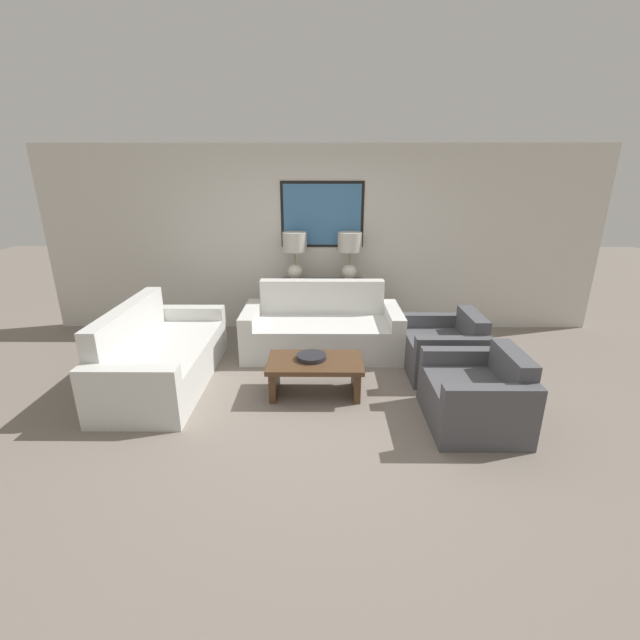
{
  "coord_description": "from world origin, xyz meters",
  "views": [
    {
      "loc": [
        0.01,
        -3.85,
        2.27
      ],
      "look_at": [
        -0.02,
        0.83,
        0.65
      ],
      "focal_mm": 24.0,
      "sensor_mm": 36.0,
      "label": 1
    }
  ],
  "objects_px": {
    "armchair_near_back_wall": "(444,350)",
    "table_lamp_right": "(350,250)",
    "console_table": "(322,307)",
    "coffee_table": "(315,370)",
    "armchair_near_camera": "(476,397)",
    "couch_by_back_wall": "(322,330)",
    "couch_by_side": "(161,357)",
    "decorative_bowl": "(311,357)",
    "table_lamp_left": "(295,250)"
  },
  "relations": [
    {
      "from": "armchair_near_back_wall",
      "to": "table_lamp_right",
      "type": "bearing_deg",
      "value": 128.82
    },
    {
      "from": "console_table",
      "to": "coffee_table",
      "type": "distance_m",
      "value": 1.89
    },
    {
      "from": "table_lamp_right",
      "to": "coffee_table",
      "type": "bearing_deg",
      "value": -103.6
    },
    {
      "from": "coffee_table",
      "to": "armchair_near_back_wall",
      "type": "xyz_separation_m",
      "value": [
        1.52,
        0.56,
        -0.01
      ]
    },
    {
      "from": "armchair_near_camera",
      "to": "couch_by_back_wall",
      "type": "bearing_deg",
      "value": 130.24
    },
    {
      "from": "couch_by_back_wall",
      "to": "couch_by_side",
      "type": "distance_m",
      "value": 2.01
    },
    {
      "from": "decorative_bowl",
      "to": "armchair_near_back_wall",
      "type": "distance_m",
      "value": 1.65
    },
    {
      "from": "coffee_table",
      "to": "armchair_near_back_wall",
      "type": "distance_m",
      "value": 1.62
    },
    {
      "from": "decorative_bowl",
      "to": "armchair_near_camera",
      "type": "relative_size",
      "value": 0.33
    },
    {
      "from": "console_table",
      "to": "coffee_table",
      "type": "height_order",
      "value": "console_table"
    },
    {
      "from": "coffee_table",
      "to": "armchair_near_back_wall",
      "type": "bearing_deg",
      "value": 20.07
    },
    {
      "from": "coffee_table",
      "to": "table_lamp_right",
      "type": "bearing_deg",
      "value": 76.4
    },
    {
      "from": "armchair_near_camera",
      "to": "console_table",
      "type": "bearing_deg",
      "value": 120.78
    },
    {
      "from": "table_lamp_right",
      "to": "decorative_bowl",
      "type": "relative_size",
      "value": 2.23
    },
    {
      "from": "couch_by_side",
      "to": "armchair_near_camera",
      "type": "distance_m",
      "value": 3.37
    },
    {
      "from": "table_lamp_left",
      "to": "table_lamp_right",
      "type": "xyz_separation_m",
      "value": [
        0.77,
        0.0,
        0.0
      ]
    },
    {
      "from": "table_lamp_right",
      "to": "console_table",
      "type": "bearing_deg",
      "value": 180.0
    },
    {
      "from": "console_table",
      "to": "table_lamp_left",
      "type": "bearing_deg",
      "value": 180.0
    },
    {
      "from": "table_lamp_left",
      "to": "couch_by_side",
      "type": "height_order",
      "value": "table_lamp_left"
    },
    {
      "from": "table_lamp_left",
      "to": "decorative_bowl",
      "type": "xyz_separation_m",
      "value": [
        0.28,
        -1.85,
        -0.82
      ]
    },
    {
      "from": "couch_by_back_wall",
      "to": "coffee_table",
      "type": "height_order",
      "value": "couch_by_back_wall"
    },
    {
      "from": "table_lamp_right",
      "to": "couch_by_side",
      "type": "bearing_deg",
      "value": -143.7
    },
    {
      "from": "couch_by_back_wall",
      "to": "decorative_bowl",
      "type": "relative_size",
      "value": 6.47
    },
    {
      "from": "decorative_bowl",
      "to": "armchair_near_back_wall",
      "type": "xyz_separation_m",
      "value": [
        1.56,
        0.52,
        -0.14
      ]
    },
    {
      "from": "couch_by_side",
      "to": "armchair_near_camera",
      "type": "bearing_deg",
      "value": -14.27
    },
    {
      "from": "armchair_near_back_wall",
      "to": "coffee_table",
      "type": "bearing_deg",
      "value": -159.93
    },
    {
      "from": "table_lamp_left",
      "to": "coffee_table",
      "type": "height_order",
      "value": "table_lamp_left"
    },
    {
      "from": "couch_by_back_wall",
      "to": "armchair_near_camera",
      "type": "bearing_deg",
      "value": -49.76
    },
    {
      "from": "armchair_near_camera",
      "to": "decorative_bowl",
      "type": "bearing_deg",
      "value": 159.17
    },
    {
      "from": "table_lamp_left",
      "to": "couch_by_back_wall",
      "type": "bearing_deg",
      "value": -61.9
    },
    {
      "from": "couch_by_back_wall",
      "to": "console_table",
      "type": "bearing_deg",
      "value": 90.0
    },
    {
      "from": "coffee_table",
      "to": "decorative_bowl",
      "type": "bearing_deg",
      "value": 135.67
    },
    {
      "from": "table_lamp_right",
      "to": "armchair_near_camera",
      "type": "distance_m",
      "value": 2.83
    },
    {
      "from": "table_lamp_right",
      "to": "couch_by_back_wall",
      "type": "distance_m",
      "value": 1.24
    },
    {
      "from": "console_table",
      "to": "coffee_table",
      "type": "bearing_deg",
      "value": -92.12
    },
    {
      "from": "console_table",
      "to": "decorative_bowl",
      "type": "xyz_separation_m",
      "value": [
        -0.11,
        -1.85,
        0.02
      ]
    },
    {
      "from": "table_lamp_left",
      "to": "coffee_table",
      "type": "relative_size",
      "value": 0.7
    },
    {
      "from": "table_lamp_right",
      "to": "couch_by_side",
      "type": "distance_m",
      "value": 2.88
    },
    {
      "from": "couch_by_side",
      "to": "armchair_near_camera",
      "type": "height_order",
      "value": "couch_by_side"
    },
    {
      "from": "couch_by_side",
      "to": "armchair_near_camera",
      "type": "xyz_separation_m",
      "value": [
        3.26,
        -0.83,
        -0.02
      ]
    },
    {
      "from": "table_lamp_left",
      "to": "armchair_near_camera",
      "type": "relative_size",
      "value": 0.73
    },
    {
      "from": "decorative_bowl",
      "to": "armchair_near_back_wall",
      "type": "bearing_deg",
      "value": 18.38
    },
    {
      "from": "table_lamp_left",
      "to": "armchair_near_camera",
      "type": "height_order",
      "value": "table_lamp_left"
    },
    {
      "from": "coffee_table",
      "to": "decorative_bowl",
      "type": "xyz_separation_m",
      "value": [
        -0.04,
        0.04,
        0.13
      ]
    },
    {
      "from": "couch_by_side",
      "to": "decorative_bowl",
      "type": "height_order",
      "value": "couch_by_side"
    },
    {
      "from": "coffee_table",
      "to": "couch_by_back_wall",
      "type": "bearing_deg",
      "value": 86.56
    },
    {
      "from": "couch_by_side",
      "to": "armchair_near_back_wall",
      "type": "xyz_separation_m",
      "value": [
        3.26,
        0.28,
        -0.02
      ]
    },
    {
      "from": "armchair_near_camera",
      "to": "coffee_table",
      "type": "bearing_deg",
      "value": 159.93
    },
    {
      "from": "couch_by_back_wall",
      "to": "coffee_table",
      "type": "relative_size",
      "value": 2.02
    },
    {
      "from": "couch_by_side",
      "to": "armchair_near_back_wall",
      "type": "height_order",
      "value": "couch_by_side"
    }
  ]
}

